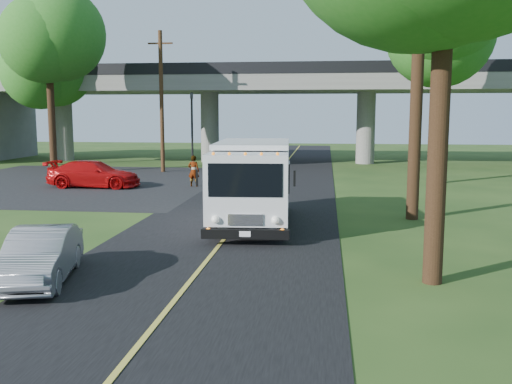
% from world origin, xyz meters
% --- Properties ---
extents(ground, '(120.00, 120.00, 0.00)m').
position_xyz_m(ground, '(0.00, 0.00, 0.00)').
color(ground, '#264318').
rests_on(ground, ground).
extents(road, '(7.00, 90.00, 0.02)m').
position_xyz_m(road, '(0.00, 10.00, 0.01)').
color(road, black).
rests_on(road, ground).
extents(parking_lot, '(16.00, 18.00, 0.01)m').
position_xyz_m(parking_lot, '(-11.00, 18.00, 0.01)').
color(parking_lot, black).
rests_on(parking_lot, ground).
extents(lane_line, '(0.12, 90.00, 0.01)m').
position_xyz_m(lane_line, '(0.00, 10.00, 0.03)').
color(lane_line, gold).
rests_on(lane_line, road).
extents(overpass, '(54.00, 10.00, 7.30)m').
position_xyz_m(overpass, '(0.00, 32.00, 4.56)').
color(overpass, slate).
rests_on(overpass, ground).
extents(traffic_signal, '(0.18, 0.22, 5.20)m').
position_xyz_m(traffic_signal, '(-6.00, 26.00, 3.20)').
color(traffic_signal, black).
rests_on(traffic_signal, ground).
extents(utility_pole, '(1.60, 0.26, 9.00)m').
position_xyz_m(utility_pole, '(-7.50, 24.00, 4.59)').
color(utility_pole, '#472D19').
rests_on(utility_pole, ground).
extents(tree_right_far, '(5.77, 5.67, 10.99)m').
position_xyz_m(tree_right_far, '(9.21, 19.84, 8.30)').
color(tree_right_far, '#382314').
rests_on(tree_right_far, ground).
extents(tree_left_lot, '(5.60, 5.50, 10.50)m').
position_xyz_m(tree_left_lot, '(-13.79, 21.84, 7.90)').
color(tree_left_lot, '#382314').
rests_on(tree_left_lot, ground).
extents(tree_left_far, '(5.26, 5.16, 9.89)m').
position_xyz_m(tree_left_far, '(-16.79, 27.84, 7.45)').
color(tree_left_far, '#382314').
rests_on(tree_left_far, ground).
extents(step_van, '(2.92, 6.95, 2.86)m').
position_xyz_m(step_van, '(0.56, 7.22, 1.55)').
color(step_van, silver).
rests_on(step_van, ground).
extents(red_sedan, '(4.78, 1.96, 1.39)m').
position_xyz_m(red_sedan, '(-8.87, 16.09, 0.69)').
color(red_sedan, '#B60B0C').
rests_on(red_sedan, ground).
extents(silver_sedan, '(2.15, 3.91, 1.22)m').
position_xyz_m(silver_sedan, '(-3.42, 0.00, 0.61)').
color(silver_sedan, gray).
rests_on(silver_sedan, ground).
extents(pedestrian, '(0.63, 0.44, 1.65)m').
position_xyz_m(pedestrian, '(-3.80, 16.97, 0.82)').
color(pedestrian, gray).
rests_on(pedestrian, ground).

